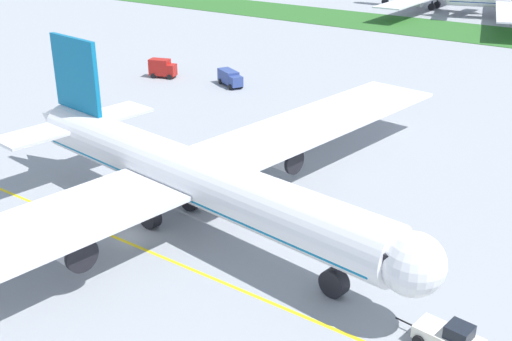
{
  "coord_description": "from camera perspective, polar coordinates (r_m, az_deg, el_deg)",
  "views": [
    {
      "loc": [
        39.57,
        -34.49,
        28.39
      ],
      "look_at": [
        5.16,
        12.79,
        3.41
      ],
      "focal_mm": 44.16,
      "sensor_mm": 36.0,
      "label": 1
    }
  ],
  "objects": [
    {
      "name": "service_truck_fuel_bowser",
      "position": [
        106.31,
        -2.36,
        8.4
      ],
      "size": [
        6.25,
        4.42,
        2.52
      ],
      "color": "#33478C",
      "rests_on": "ground"
    },
    {
      "name": "pushback_tug",
      "position": [
        46.32,
        17.18,
        -14.26
      ],
      "size": [
        6.45,
        2.91,
        2.28
      ],
      "color": "white",
      "rests_on": "ground"
    },
    {
      "name": "grass_median_strip",
      "position": [
        158.12,
        21.38,
        11.25
      ],
      "size": [
        320.0,
        24.0,
        0.1
      ],
      "primitive_type": "cube",
      "color": "#2D6628",
      "rests_on": "ground"
    },
    {
      "name": "service_truck_baggage_loader",
      "position": [
        112.63,
        -8.48,
        9.17
      ],
      "size": [
        5.04,
        3.55,
        3.23
      ],
      "color": "#B21E19",
      "rests_on": "ground"
    },
    {
      "name": "apron_taxi_line",
      "position": [
        59.07,
        -12.11,
        -6.16
      ],
      "size": [
        280.0,
        0.36,
        0.01
      ],
      "primitive_type": "cube",
      "color": "yellow",
      "rests_on": "ground"
    },
    {
      "name": "ground_plane",
      "position": [
        59.68,
        -11.36,
        -5.78
      ],
      "size": [
        600.0,
        600.0,
        0.0
      ],
      "primitive_type": "plane",
      "color": "#9399A0",
      "rests_on": "ground"
    },
    {
      "name": "airliner_foreground",
      "position": [
        58.05,
        -6.27,
        -0.41
      ],
      "size": [
        50.72,
        81.48,
        15.72
      ],
      "color": "white",
      "rests_on": "ground"
    }
  ]
}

